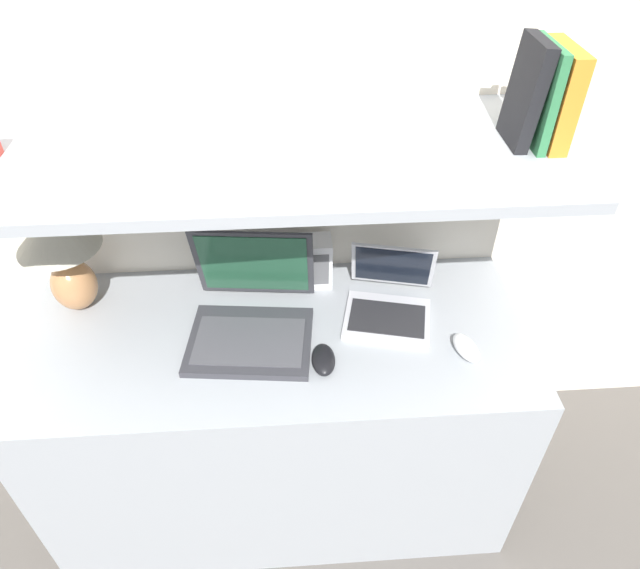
{
  "coord_description": "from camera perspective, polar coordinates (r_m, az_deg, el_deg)",
  "views": [
    {
      "loc": [
        0.05,
        -0.82,
        1.91
      ],
      "look_at": [
        0.12,
        0.3,
        0.95
      ],
      "focal_mm": 32.0,
      "sensor_mm": 36.0,
      "label": 1
    }
  ],
  "objects": [
    {
      "name": "desk",
      "position": [
        1.89,
        -3.81,
        -13.18
      ],
      "size": [
        1.41,
        0.61,
        0.77
      ],
      "color": "#999EA3",
      "rests_on": "ground_plane"
    },
    {
      "name": "book_black",
      "position": [
        1.4,
        19.86,
        17.58
      ],
      "size": [
        0.05,
        0.14,
        0.23
      ],
      "color": "black",
      "rests_on": "shelf"
    },
    {
      "name": "back_riser",
      "position": [
        1.93,
        -4.3,
        -0.91
      ],
      "size": [
        1.41,
        0.04,
        1.27
      ],
      "color": "silver",
      "rests_on": "ground_plane"
    },
    {
      "name": "ground_plane",
      "position": [
        2.08,
        -3.14,
        -26.37
      ],
      "size": [
        12.0,
        12.0,
        0.0
      ],
      "primitive_type": "plane",
      "color": "#56514C"
    },
    {
      "name": "second_mouse",
      "position": [
        1.58,
        14.41,
        -6.15
      ],
      "size": [
        0.08,
        0.12,
        0.04
      ],
      "color": "white",
      "rests_on": "desk"
    },
    {
      "name": "laptop_large",
      "position": [
        1.58,
        -6.87,
        -2.94
      ],
      "size": [
        0.37,
        0.36,
        0.28
      ],
      "color": "#333338",
      "rests_on": "desk"
    },
    {
      "name": "book_green",
      "position": [
        1.41,
        21.15,
        17.32
      ],
      "size": [
        0.02,
        0.16,
        0.22
      ],
      "color": "#2D7042",
      "rests_on": "shelf"
    },
    {
      "name": "laptop_small",
      "position": [
        1.64,
        6.91,
        -1.66
      ],
      "size": [
        0.29,
        0.3,
        0.19
      ],
      "color": "silver",
      "rests_on": "desk"
    },
    {
      "name": "wall_back",
      "position": [
        1.65,
        -5.3,
        14.99
      ],
      "size": [
        6.0,
        0.05,
        2.4
      ],
      "color": "silver",
      "rests_on": "ground_plane"
    },
    {
      "name": "router_box",
      "position": [
        1.71,
        -0.66,
        2.33
      ],
      "size": [
        0.11,
        0.09,
        0.16
      ],
      "color": "white",
      "rests_on": "desk"
    },
    {
      "name": "shelf",
      "position": [
        1.35,
        -5.56,
        12.78
      ],
      "size": [
        1.41,
        0.55,
        0.03
      ],
      "color": "#999EA3",
      "rests_on": "back_riser"
    },
    {
      "name": "computer_mouse",
      "position": [
        1.5,
        0.34,
        -7.53
      ],
      "size": [
        0.06,
        0.11,
        0.04
      ],
      "color": "black",
      "rests_on": "desk"
    },
    {
      "name": "table_lamp",
      "position": [
        1.7,
        -24.5,
        3.36
      ],
      "size": [
        0.22,
        0.22,
        0.33
      ],
      "color": "#B27A4C",
      "rests_on": "desk"
    },
    {
      "name": "book_orange",
      "position": [
        1.43,
        22.52,
        17.06
      ],
      "size": [
        0.04,
        0.17,
        0.21
      ],
      "color": "orange",
      "rests_on": "shelf"
    }
  ]
}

